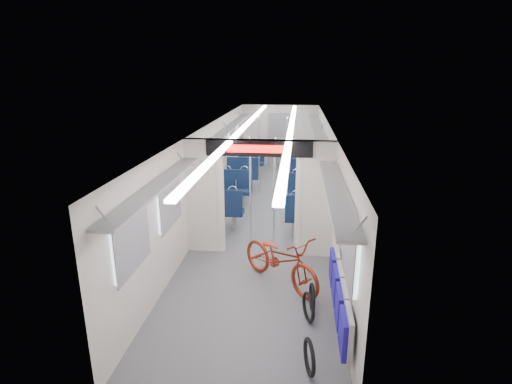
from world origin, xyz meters
TOP-DOWN VIEW (x-y plane):
  - carriage at (0.00, -0.27)m, footprint 12.00×12.02m
  - bicycle at (0.49, -3.24)m, footprint 1.72×1.70m
  - flip_bench at (1.35, -4.49)m, footprint 0.12×2.15m
  - bike_hoop_a at (0.94, -5.34)m, footprint 0.15×0.46m
  - bike_hoop_b at (0.95, -4.27)m, footprint 0.19×0.45m
  - bike_hoop_c at (1.01, -3.99)m, footprint 0.09×0.45m
  - seat_bay_near_left at (-0.93, 0.00)m, footprint 0.90×2.03m
  - seat_bay_near_right at (0.93, -0.22)m, footprint 0.90×2.04m
  - seat_bay_far_left at (-0.94, 3.37)m, footprint 0.95×2.28m
  - seat_bay_far_right at (0.93, 3.65)m, footprint 0.88×1.92m
  - stanchion_near_left at (-0.22, -1.62)m, footprint 0.04×0.04m
  - stanchion_near_right at (0.27, -1.68)m, footprint 0.04×0.04m
  - stanchion_far_left at (-0.40, 2.02)m, footprint 0.04×0.04m
  - stanchion_far_right at (0.39, 1.88)m, footprint 0.04×0.04m

SIDE VIEW (x-z plane):
  - bike_hoop_c at x=1.01m, z-range -0.03..0.42m
  - bike_hoop_b at x=0.95m, z-range -0.03..0.43m
  - bike_hoop_a at x=0.94m, z-range -0.03..0.44m
  - bicycle at x=0.49m, z-range 0.00..0.94m
  - seat_bay_far_right at x=0.93m, z-range 0.00..1.05m
  - seat_bay_near_left at x=-0.93m, z-range -0.01..1.08m
  - seat_bay_near_right at x=0.93m, z-range -0.01..1.08m
  - seat_bay_far_left at x=-0.94m, z-range -0.01..1.15m
  - flip_bench at x=1.35m, z-range 0.30..0.86m
  - stanchion_near_left at x=-0.22m, z-range 0.00..2.30m
  - stanchion_near_right at x=0.27m, z-range 0.00..2.30m
  - stanchion_far_left at x=-0.40m, z-range 0.00..2.30m
  - stanchion_far_right at x=0.39m, z-range 0.00..2.30m
  - carriage at x=0.00m, z-range 0.35..2.66m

